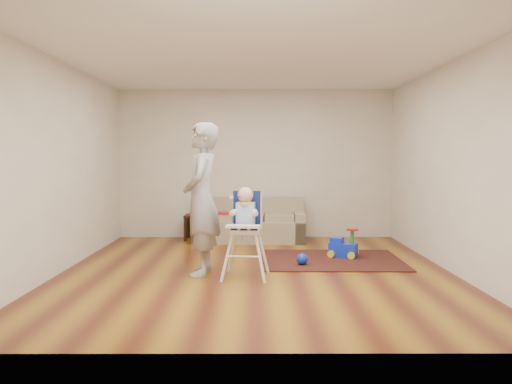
{
  "coord_description": "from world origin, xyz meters",
  "views": [
    {
      "loc": [
        -0.02,
        -6.41,
        1.48
      ],
      "look_at": [
        0.0,
        0.4,
        1.0
      ],
      "focal_mm": 35.0,
      "sensor_mm": 36.0,
      "label": 1
    }
  ],
  "objects_px": {
    "high_chair": "(245,234)",
    "adult": "(201,199)",
    "toy_ball": "(302,259)",
    "ride_on_toy": "(343,242)",
    "side_table": "(197,227)",
    "sofa": "(249,220)"
  },
  "relations": [
    {
      "from": "toy_ball",
      "to": "adult",
      "type": "distance_m",
      "value": 1.64
    },
    {
      "from": "sofa",
      "to": "ride_on_toy",
      "type": "relative_size",
      "value": 4.59
    },
    {
      "from": "side_table",
      "to": "ride_on_toy",
      "type": "height_order",
      "value": "ride_on_toy"
    },
    {
      "from": "sofa",
      "to": "adult",
      "type": "height_order",
      "value": "adult"
    },
    {
      "from": "side_table",
      "to": "toy_ball",
      "type": "height_order",
      "value": "side_table"
    },
    {
      "from": "sofa",
      "to": "toy_ball",
      "type": "relative_size",
      "value": 12.7
    },
    {
      "from": "ride_on_toy",
      "to": "adult",
      "type": "height_order",
      "value": "adult"
    },
    {
      "from": "toy_ball",
      "to": "high_chair",
      "type": "relative_size",
      "value": 0.14
    },
    {
      "from": "sofa",
      "to": "high_chair",
      "type": "height_order",
      "value": "high_chair"
    },
    {
      "from": "ride_on_toy",
      "to": "toy_ball",
      "type": "relative_size",
      "value": 2.77
    },
    {
      "from": "toy_ball",
      "to": "sofa",
      "type": "bearing_deg",
      "value": 110.24
    },
    {
      "from": "high_chair",
      "to": "adult",
      "type": "xyz_separation_m",
      "value": [
        -0.55,
        0.17,
        0.41
      ]
    },
    {
      "from": "adult",
      "to": "ride_on_toy",
      "type": "bearing_deg",
      "value": 117.52
    },
    {
      "from": "high_chair",
      "to": "side_table",
      "type": "bearing_deg",
      "value": 113.79
    },
    {
      "from": "high_chair",
      "to": "adult",
      "type": "bearing_deg",
      "value": 168.57
    },
    {
      "from": "sofa",
      "to": "side_table",
      "type": "bearing_deg",
      "value": 170.16
    },
    {
      "from": "sofa",
      "to": "high_chair",
      "type": "distance_m",
      "value": 2.67
    },
    {
      "from": "adult",
      "to": "side_table",
      "type": "bearing_deg",
      "value": -172.3
    },
    {
      "from": "ride_on_toy",
      "to": "high_chair",
      "type": "relative_size",
      "value": 0.38
    },
    {
      "from": "sofa",
      "to": "ride_on_toy",
      "type": "distance_m",
      "value": 2.03
    },
    {
      "from": "high_chair",
      "to": "adult",
      "type": "distance_m",
      "value": 0.71
    },
    {
      "from": "side_table",
      "to": "high_chair",
      "type": "bearing_deg",
      "value": -72.26
    }
  ]
}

